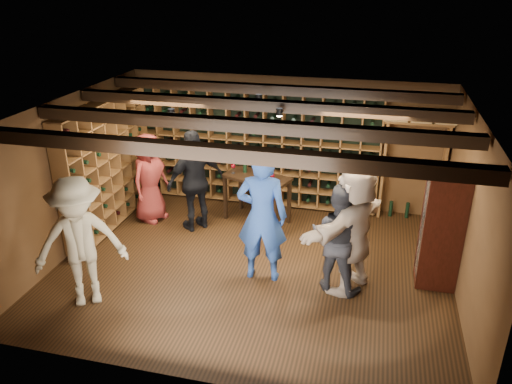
% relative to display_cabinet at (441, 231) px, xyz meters
% --- Properties ---
extents(ground, '(6.00, 6.00, 0.00)m').
position_rel_display_cabinet_xyz_m(ground, '(-2.71, -0.20, -0.86)').
color(ground, black).
rests_on(ground, ground).
extents(room_shell, '(6.00, 6.00, 6.00)m').
position_rel_display_cabinet_xyz_m(room_shell, '(-2.71, -0.15, 1.56)').
color(room_shell, brown).
rests_on(room_shell, ground).
extents(wine_rack_back, '(4.65, 0.30, 2.20)m').
position_rel_display_cabinet_xyz_m(wine_rack_back, '(-3.24, 2.13, 0.29)').
color(wine_rack_back, brown).
rests_on(wine_rack_back, ground).
extents(wine_rack_left, '(0.30, 2.65, 2.20)m').
position_rel_display_cabinet_xyz_m(wine_rack_left, '(-5.54, 0.62, 0.29)').
color(wine_rack_left, brown).
rests_on(wine_rack_left, ground).
extents(crate_shelf, '(1.20, 0.32, 2.07)m').
position_rel_display_cabinet_xyz_m(crate_shelf, '(-0.31, 2.12, 0.71)').
color(crate_shelf, brown).
rests_on(crate_shelf, ground).
extents(display_cabinet, '(0.55, 0.50, 1.75)m').
position_rel_display_cabinet_xyz_m(display_cabinet, '(0.00, 0.00, 0.00)').
color(display_cabinet, black).
rests_on(display_cabinet, ground).
extents(man_blue_shirt, '(0.77, 0.53, 2.02)m').
position_rel_display_cabinet_xyz_m(man_blue_shirt, '(-2.51, -0.46, 0.16)').
color(man_blue_shirt, navy).
rests_on(man_blue_shirt, ground).
extents(man_grey_suit, '(0.92, 0.79, 1.63)m').
position_rel_display_cabinet_xyz_m(man_grey_suit, '(-1.41, -0.48, -0.04)').
color(man_grey_suit, black).
rests_on(man_grey_suit, ground).
extents(guest_red_floral, '(0.73, 0.92, 1.65)m').
position_rel_display_cabinet_xyz_m(guest_red_floral, '(-4.93, 0.95, -0.03)').
color(guest_red_floral, maroon).
rests_on(guest_red_floral, ground).
extents(guest_woman_black, '(1.04, 1.09, 1.82)m').
position_rel_display_cabinet_xyz_m(guest_woman_black, '(-3.99, 0.81, 0.06)').
color(guest_woman_black, black).
rests_on(guest_woman_black, ground).
extents(guest_khaki, '(1.39, 1.22, 1.86)m').
position_rel_display_cabinet_xyz_m(guest_khaki, '(-4.73, -1.64, 0.08)').
color(guest_khaki, '#9B8C6B').
rests_on(guest_khaki, ground).
extents(guest_beige, '(1.38, 1.84, 1.93)m').
position_rel_display_cabinet_xyz_m(guest_beige, '(-1.22, -0.42, 0.11)').
color(guest_beige, tan).
rests_on(guest_beige, ground).
extents(tasting_table, '(1.30, 0.95, 1.17)m').
position_rel_display_cabinet_xyz_m(tasting_table, '(-3.02, 1.33, -0.08)').
color(tasting_table, black).
rests_on(tasting_table, ground).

